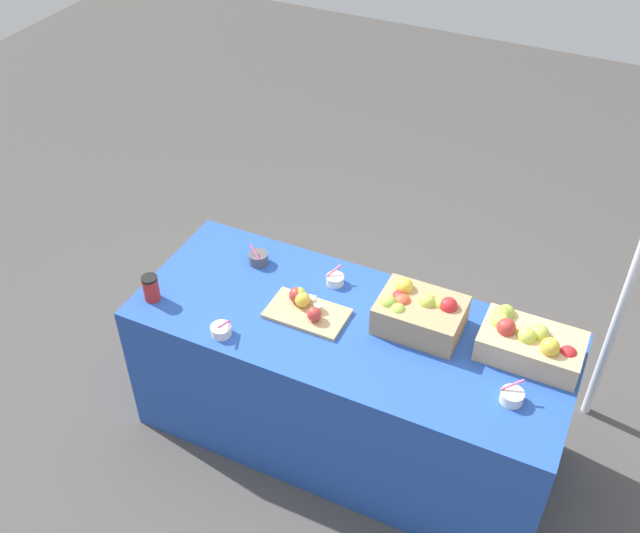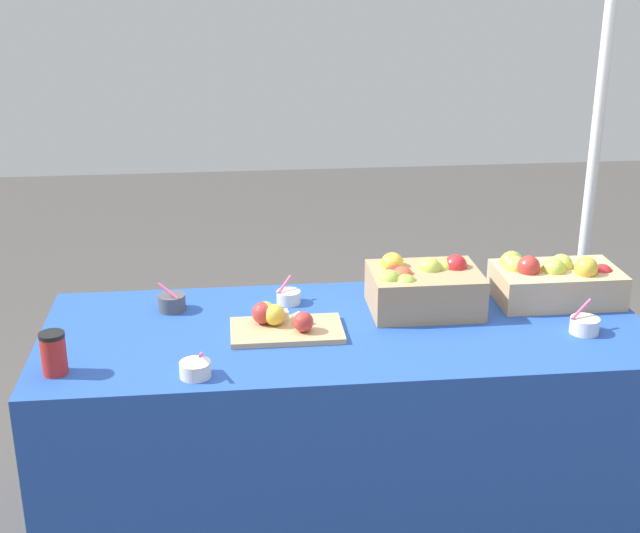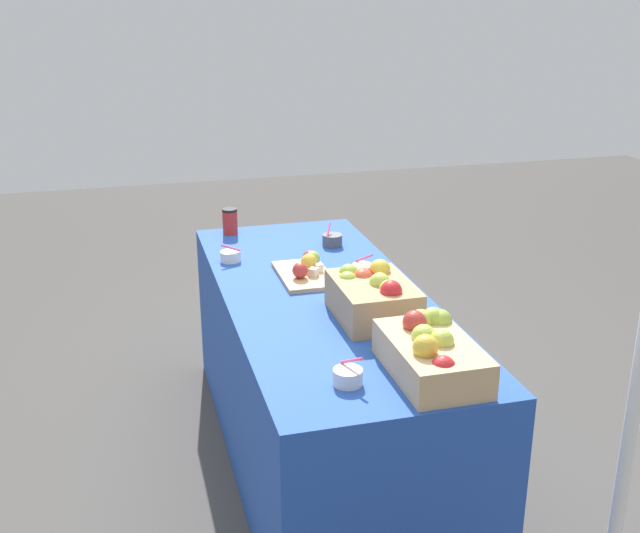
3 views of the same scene
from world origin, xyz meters
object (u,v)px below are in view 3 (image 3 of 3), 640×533
(sample_bowl_extra, at_px, (332,240))
(cutting_board_front, at_px, (306,269))
(sample_bowl_mid, at_px, (231,256))
(apple_crate_left, at_px, (431,352))
(sample_bowl_far, at_px, (348,377))
(coffee_cup, at_px, (230,221))
(sample_bowl_near, at_px, (362,269))
(apple_crate_middle, at_px, (372,296))

(sample_bowl_extra, bearing_deg, cutting_board_front, -31.07)
(cutting_board_front, height_order, sample_bowl_mid, cutting_board_front)
(apple_crate_left, height_order, sample_bowl_far, apple_crate_left)
(apple_crate_left, relative_size, coffee_cup, 3.29)
(sample_bowl_far, xyz_separation_m, sample_bowl_extra, (-1.28, 0.32, 0.00))
(apple_crate_left, distance_m, sample_bowl_extra, 1.27)
(cutting_board_front, height_order, sample_bowl_near, cutting_board_front)
(sample_bowl_far, height_order, coffee_cup, coffee_cup)
(sample_bowl_far, bearing_deg, apple_crate_middle, 153.33)
(coffee_cup, bearing_deg, cutting_board_front, 18.18)
(apple_crate_middle, distance_m, sample_bowl_mid, 0.83)
(apple_crate_middle, distance_m, coffee_cup, 1.17)
(sample_bowl_near, height_order, sample_bowl_far, sample_bowl_far)
(apple_crate_left, relative_size, sample_bowl_mid, 4.64)
(sample_bowl_far, bearing_deg, sample_bowl_near, 159.41)
(sample_bowl_mid, bearing_deg, apple_crate_left, 20.01)
(cutting_board_front, relative_size, sample_bowl_near, 4.01)
(sample_bowl_mid, bearing_deg, sample_bowl_far, 7.92)
(apple_crate_left, bearing_deg, sample_bowl_extra, 177.75)
(cutting_board_front, bearing_deg, sample_bowl_near, 80.04)
(sample_bowl_mid, bearing_deg, apple_crate_middle, 28.68)
(apple_crate_middle, distance_m, sample_bowl_near, 0.45)
(apple_crate_middle, relative_size, sample_bowl_far, 3.62)
(sample_bowl_near, height_order, sample_bowl_mid, same)
(apple_crate_middle, height_order, cutting_board_front, apple_crate_middle)
(cutting_board_front, distance_m, sample_bowl_far, 0.94)
(sample_bowl_mid, xyz_separation_m, coffee_cup, (-0.39, 0.06, 0.04))
(apple_crate_left, bearing_deg, sample_bowl_far, -89.00)
(apple_crate_middle, distance_m, cutting_board_front, 0.49)
(sample_bowl_mid, height_order, sample_bowl_extra, sample_bowl_extra)
(sample_bowl_mid, bearing_deg, cutting_board_front, 46.82)
(apple_crate_middle, height_order, coffee_cup, apple_crate_middle)
(sample_bowl_mid, height_order, sample_bowl_far, sample_bowl_far)
(cutting_board_front, xyz_separation_m, coffee_cup, (-0.65, -0.21, 0.03))
(apple_crate_middle, height_order, sample_bowl_near, apple_crate_middle)
(apple_crate_left, xyz_separation_m, sample_bowl_extra, (-1.27, 0.05, -0.04))
(cutting_board_front, bearing_deg, coffee_cup, -161.82)
(apple_crate_middle, bearing_deg, coffee_cup, -163.22)
(sample_bowl_near, distance_m, sample_bowl_mid, 0.58)
(sample_bowl_near, xyz_separation_m, sample_bowl_mid, (-0.30, -0.50, 0.00))
(cutting_board_front, bearing_deg, apple_crate_left, 9.67)
(apple_crate_left, height_order, coffee_cup, apple_crate_left)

